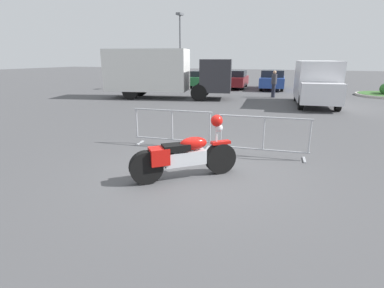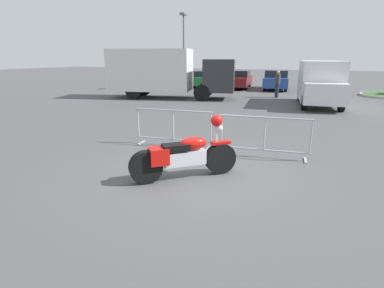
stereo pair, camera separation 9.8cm
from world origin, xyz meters
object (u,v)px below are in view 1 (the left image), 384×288
object	(u,v)px
parked_car_green	(202,79)
parked_car_blue	(272,80)
pedestrian	(274,83)
parked_car_silver	(142,77)
motorcycle	(185,155)
crowd_barrier_near	(172,128)
crowd_barrier_far	(263,136)
street_lamp	(180,41)
parked_car_white	(172,78)
box_truck	(162,72)
delivery_van	(316,82)
parked_car_maroon	(235,79)

from	to	relation	value
parked_car_green	parked_car_blue	bearing A→B (deg)	-94.28
pedestrian	parked_car_silver	bearing A→B (deg)	-39.77
motorcycle	pedestrian	bearing A→B (deg)	47.80
crowd_barrier_near	parked_car_blue	distance (m)	17.47
crowd_barrier_far	street_lamp	bearing A→B (deg)	121.64
parked_car_white	parked_car_green	world-z (taller)	parked_car_white
crowd_barrier_far	box_truck	bearing A→B (deg)	130.05
crowd_barrier_near	delivery_van	size ratio (longest dim) A/B	0.44
crowd_barrier_far	parked_car_silver	xyz separation A→B (m)	(-14.05, 17.07, 0.21)
crowd_barrier_near	pedestrian	world-z (taller)	pedestrian
delivery_van	pedestrian	distance (m)	3.46
box_truck	parked_car_maroon	xyz separation A→B (m)	(2.72, 7.79, -0.89)
parked_car_white	street_lamp	world-z (taller)	street_lamp
parked_car_white	parked_car_blue	xyz separation A→B (m)	(8.88, 0.08, 0.05)
parked_car_blue	street_lamp	world-z (taller)	street_lamp
crowd_barrier_near	street_lamp	bearing A→B (deg)	113.60
crowd_barrier_near	box_truck	world-z (taller)	box_truck
motorcycle	parked_car_maroon	xyz separation A→B (m)	(-3.87, 19.24, 0.24)
parked_car_maroon	box_truck	bearing A→B (deg)	154.19
street_lamp	motorcycle	bearing A→B (deg)	-65.24
motorcycle	street_lamp	bearing A→B (deg)	72.05
crowd_barrier_far	delivery_van	bearing A→B (deg)	83.82
parked_car_green	pedestrian	size ratio (longest dim) A/B	2.49
crowd_barrier_near	parked_car_maroon	bearing A→B (deg)	98.52
crowd_barrier_far	parked_car_green	bearing A→B (deg)	115.26
crowd_barrier_far	pedestrian	bearing A→B (deg)	96.56
crowd_barrier_near	parked_car_maroon	xyz separation A→B (m)	(-2.57, 17.18, 0.19)
box_truck	parked_car_silver	xyz separation A→B (m)	(-6.15, 7.68, -0.87)
crowd_barrier_far	parked_car_silver	world-z (taller)	parked_car_silver
delivery_van	street_lamp	world-z (taller)	street_lamp
delivery_van	street_lamp	bearing A→B (deg)	-121.25
parked_car_maroon	street_lamp	world-z (taller)	street_lamp
box_truck	parked_car_green	xyz separation A→B (m)	(-0.24, 7.84, -0.94)
parked_car_green	street_lamp	size ratio (longest dim) A/B	0.74
pedestrian	street_lamp	distance (m)	8.28
crowd_barrier_far	parked_car_maroon	xyz separation A→B (m)	(-5.17, 17.18, 0.19)
street_lamp	parked_car_silver	bearing A→B (deg)	153.31
delivery_van	crowd_barrier_near	bearing A→B (deg)	-27.47
delivery_van	parked_car_white	distance (m)	14.22
crowd_barrier_near	street_lamp	distance (m)	16.14
box_truck	pedestrian	size ratio (longest dim) A/B	4.74
box_truck	parked_car_white	size ratio (longest dim) A/B	1.85
parked_car_white	crowd_barrier_far	bearing A→B (deg)	-154.00
motorcycle	crowd_barrier_near	distance (m)	2.43
parked_car_white	parked_car_green	bearing A→B (deg)	-99.54
delivery_van	parked_car_silver	size ratio (longest dim) A/B	1.13
crowd_barrier_near	parked_car_maroon	distance (m)	17.38
motorcycle	parked_car_maroon	size ratio (longest dim) A/B	0.41
crowd_barrier_near	parked_car_blue	bearing A→B (deg)	88.74
parked_car_maroon	parked_car_white	bearing A→B (deg)	81.50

